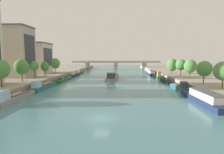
{
  "coord_description": "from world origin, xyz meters",
  "views": [
    {
      "loc": [
        2.88,
        -26.53,
        9.67
      ],
      "look_at": [
        0.0,
        40.59,
        2.01
      ],
      "focal_mm": 27.7,
      "sensor_mm": 36.0,
      "label": 1
    }
  ],
  "objects_px": {
    "tree_right_past_mid": "(181,65)",
    "moored_boat_right_far": "(151,73)",
    "moored_boat_right_downstream": "(157,76)",
    "bridge_far": "(116,64)",
    "tree_left_past_mid": "(45,67)",
    "barge_midriver": "(113,77)",
    "tree_left_distant": "(55,63)",
    "moored_boat_left_end": "(80,72)",
    "moored_boat_right_upstream": "(166,81)",
    "moored_boat_left_downstream": "(14,97)",
    "tree_left_nearest": "(34,66)",
    "moored_boat_right_end": "(204,98)",
    "moored_boat_left_near": "(75,75)",
    "tree_right_third": "(204,69)",
    "tree_left_midway": "(22,67)",
    "tree_right_midway": "(223,71)",
    "tree_right_by_lamp": "(190,66)",
    "moored_boat_left_upstream": "(43,86)",
    "moored_boat_right_gap_after": "(180,87)",
    "tree_right_nearest": "(172,65)",
    "moored_boat_left_lone": "(64,79)",
    "tree_left_second": "(1,69)"
  },
  "relations": [
    {
      "from": "moored_boat_right_upstream",
      "to": "moored_boat_right_downstream",
      "type": "height_order",
      "value": "moored_boat_right_downstream"
    },
    {
      "from": "moored_boat_right_downstream",
      "to": "tree_left_midway",
      "type": "distance_m",
      "value": 55.86
    },
    {
      "from": "moored_boat_left_end",
      "to": "moored_boat_right_upstream",
      "type": "relative_size",
      "value": 0.87
    },
    {
      "from": "moored_boat_left_downstream",
      "to": "tree_right_midway",
      "type": "relative_size",
      "value": 2.07
    },
    {
      "from": "tree_left_midway",
      "to": "tree_right_midway",
      "type": "xyz_separation_m",
      "value": [
        55.71,
        -10.33,
        -0.3
      ]
    },
    {
      "from": "barge_midriver",
      "to": "tree_left_past_mid",
      "type": "distance_m",
      "value": 29.24
    },
    {
      "from": "tree_right_past_mid",
      "to": "bridge_far",
      "type": "relative_size",
      "value": 0.1
    },
    {
      "from": "barge_midriver",
      "to": "moored_boat_left_end",
      "type": "bearing_deg",
      "value": 131.05
    },
    {
      "from": "moored_boat_left_near",
      "to": "tree_left_nearest",
      "type": "height_order",
      "value": "tree_left_nearest"
    },
    {
      "from": "moored_boat_right_gap_after",
      "to": "tree_left_past_mid",
      "type": "xyz_separation_m",
      "value": [
        -49.03,
        18.13,
        5.01
      ]
    },
    {
      "from": "moored_boat_left_lone",
      "to": "moored_boat_right_gap_after",
      "type": "distance_m",
      "value": 45.27
    },
    {
      "from": "moored_boat_left_lone",
      "to": "moored_boat_right_upstream",
      "type": "distance_m",
      "value": 41.42
    },
    {
      "from": "moored_boat_left_near",
      "to": "moored_boat_right_upstream",
      "type": "height_order",
      "value": "moored_boat_left_near"
    },
    {
      "from": "tree_left_nearest",
      "to": "moored_boat_left_end",
      "type": "bearing_deg",
      "value": 78.2
    },
    {
      "from": "barge_midriver",
      "to": "moored_boat_left_upstream",
      "type": "bearing_deg",
      "value": -128.0
    },
    {
      "from": "moored_boat_right_upstream",
      "to": "tree_right_third",
      "type": "distance_m",
      "value": 18.63
    },
    {
      "from": "moored_boat_right_downstream",
      "to": "tree_right_past_mid",
      "type": "xyz_separation_m",
      "value": [
        7.74,
        -8.15,
        5.65
      ]
    },
    {
      "from": "tree_right_by_lamp",
      "to": "tree_right_nearest",
      "type": "relative_size",
      "value": 0.97
    },
    {
      "from": "tree_right_nearest",
      "to": "barge_midriver",
      "type": "bearing_deg",
      "value": -172.18
    },
    {
      "from": "tree_right_by_lamp",
      "to": "moored_boat_left_near",
      "type": "bearing_deg",
      "value": 151.79
    },
    {
      "from": "moored_boat_left_end",
      "to": "moored_boat_right_upstream",
      "type": "distance_m",
      "value": 53.43
    },
    {
      "from": "tree_left_midway",
      "to": "tree_right_by_lamp",
      "type": "bearing_deg",
      "value": 9.3
    },
    {
      "from": "moored_boat_right_downstream",
      "to": "tree_left_distant",
      "type": "height_order",
      "value": "tree_left_distant"
    },
    {
      "from": "moored_boat_left_near",
      "to": "tree_left_distant",
      "type": "relative_size",
      "value": 1.79
    },
    {
      "from": "moored_boat_right_downstream",
      "to": "tree_right_by_lamp",
      "type": "distance_m",
      "value": 20.62
    },
    {
      "from": "moored_boat_left_downstream",
      "to": "tree_left_distant",
      "type": "relative_size",
      "value": 1.9
    },
    {
      "from": "moored_boat_left_near",
      "to": "tree_right_third",
      "type": "bearing_deg",
      "value": -37.31
    },
    {
      "from": "moored_boat_right_far",
      "to": "tree_left_second",
      "type": "relative_size",
      "value": 2.3
    },
    {
      "from": "tree_right_midway",
      "to": "tree_left_past_mid",
      "type": "bearing_deg",
      "value": 153.6
    },
    {
      "from": "tree_left_past_mid",
      "to": "moored_boat_right_far",
      "type": "bearing_deg",
      "value": 29.12
    },
    {
      "from": "moored_boat_left_downstream",
      "to": "moored_boat_right_end",
      "type": "relative_size",
      "value": 0.83
    },
    {
      "from": "moored_boat_left_upstream",
      "to": "tree_left_past_mid",
      "type": "relative_size",
      "value": 2.52
    },
    {
      "from": "tree_left_nearest",
      "to": "tree_right_past_mid",
      "type": "height_order",
      "value": "tree_right_past_mid"
    },
    {
      "from": "moored_boat_right_downstream",
      "to": "bridge_far",
      "type": "relative_size",
      "value": 0.15
    },
    {
      "from": "moored_boat_right_far",
      "to": "tree_right_past_mid",
      "type": "bearing_deg",
      "value": -72.91
    },
    {
      "from": "tree_left_past_mid",
      "to": "bridge_far",
      "type": "relative_size",
      "value": 0.08
    },
    {
      "from": "moored_boat_left_near",
      "to": "tree_right_nearest",
      "type": "bearing_deg",
      "value": -7.39
    },
    {
      "from": "moored_boat_left_end",
      "to": "tree_left_distant",
      "type": "relative_size",
      "value": 1.63
    },
    {
      "from": "moored_boat_left_downstream",
      "to": "moored_boat_left_end",
      "type": "distance_m",
      "value": 64.56
    },
    {
      "from": "tree_left_nearest",
      "to": "tree_left_distant",
      "type": "xyz_separation_m",
      "value": [
        0.97,
        18.52,
        0.24
      ]
    },
    {
      "from": "tree_left_second",
      "to": "tree_left_nearest",
      "type": "relative_size",
      "value": 1.13
    },
    {
      "from": "tree_left_second",
      "to": "tree_right_by_lamp",
      "type": "xyz_separation_m",
      "value": [
        55.8,
        18.49,
        -0.1
      ]
    },
    {
      "from": "moored_boat_left_end",
      "to": "tree_left_midway",
      "type": "relative_size",
      "value": 1.68
    },
    {
      "from": "barge_midriver",
      "to": "tree_left_past_mid",
      "type": "xyz_separation_m",
      "value": [
        -27.83,
        -7.48,
        4.92
      ]
    },
    {
      "from": "tree_left_past_mid",
      "to": "tree_right_third",
      "type": "relative_size",
      "value": 0.89
    },
    {
      "from": "barge_midriver",
      "to": "moored_boat_right_upstream",
      "type": "height_order",
      "value": "barge_midriver"
    },
    {
      "from": "tree_right_past_mid",
      "to": "moored_boat_right_downstream",
      "type": "bearing_deg",
      "value": 133.55
    },
    {
      "from": "moored_boat_right_gap_after",
      "to": "tree_right_past_mid",
      "type": "xyz_separation_m",
      "value": [
        7.17,
        20.11,
        5.81
      ]
    },
    {
      "from": "moored_boat_left_downstream",
      "to": "bridge_far",
      "type": "bearing_deg",
      "value": 78.57
    },
    {
      "from": "tree_right_past_mid",
      "to": "moored_boat_right_far",
      "type": "bearing_deg",
      "value": 107.09
    }
  ]
}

